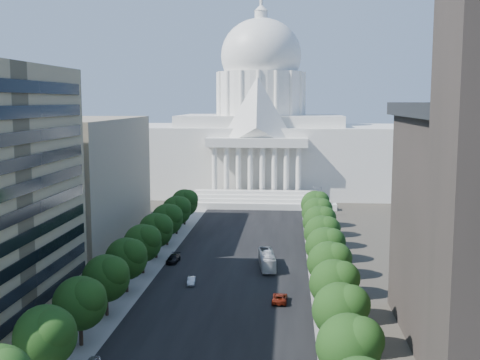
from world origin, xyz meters
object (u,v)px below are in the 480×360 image
(city_bus, at_px, (267,260))
(car_silver, at_px, (191,281))
(car_red, at_px, (280,298))
(car_dark_b, at_px, (173,259))

(city_bus, bearing_deg, car_silver, -144.54)
(car_red, xyz_separation_m, car_dark_b, (-23.08, 23.89, 0.06))
(car_silver, relative_size, car_dark_b, 0.73)
(car_silver, distance_m, car_dark_b, 16.34)
(car_red, height_order, city_bus, city_bus)
(car_red, xyz_separation_m, city_bus, (-2.99, 21.29, 0.92))
(car_silver, relative_size, city_bus, 0.34)
(car_silver, height_order, city_bus, city_bus)
(car_dark_b, height_order, city_bus, city_bus)
(car_red, distance_m, city_bus, 21.51)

